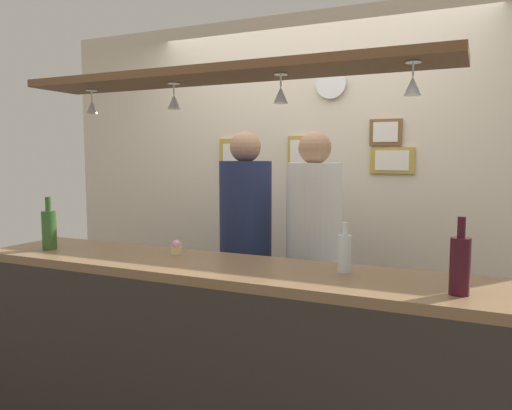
# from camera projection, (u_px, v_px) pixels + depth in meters

# --- Properties ---
(back_wall) EXTENTS (4.40, 0.06, 2.60)m
(back_wall) POSITION_uv_depth(u_px,v_px,m) (311.00, 189.00, 3.70)
(back_wall) COLOR beige
(back_wall) RESTS_ON ground_plane
(bar_counter) EXTENTS (2.70, 0.55, 1.02)m
(bar_counter) POSITION_uv_depth(u_px,v_px,m) (202.00, 340.00, 2.31)
(bar_counter) COLOR brown
(bar_counter) RESTS_ON ground_plane
(overhead_glass_rack) EXTENTS (2.20, 0.36, 0.04)m
(overhead_glass_rack) POSITION_uv_depth(u_px,v_px,m) (221.00, 74.00, 2.37)
(overhead_glass_rack) COLOR brown
(hanging_wineglass_far_left) EXTENTS (0.07, 0.07, 0.13)m
(hanging_wineglass_far_left) POSITION_uv_depth(u_px,v_px,m) (92.00, 106.00, 2.79)
(hanging_wineglass_far_left) COLOR silver
(hanging_wineglass_far_left) RESTS_ON overhead_glass_rack
(hanging_wineglass_left) EXTENTS (0.07, 0.07, 0.13)m
(hanging_wineglass_left) POSITION_uv_depth(u_px,v_px,m) (174.00, 101.00, 2.52)
(hanging_wineglass_left) COLOR silver
(hanging_wineglass_left) RESTS_ON overhead_glass_rack
(hanging_wineglass_center_left) EXTENTS (0.07, 0.07, 0.13)m
(hanging_wineglass_center_left) POSITION_uv_depth(u_px,v_px,m) (281.00, 94.00, 2.25)
(hanging_wineglass_center_left) COLOR silver
(hanging_wineglass_center_left) RESTS_ON overhead_glass_rack
(hanging_wineglass_center) EXTENTS (0.07, 0.07, 0.13)m
(hanging_wineglass_center) POSITION_uv_depth(u_px,v_px,m) (413.00, 85.00, 1.96)
(hanging_wineglass_center) COLOR silver
(hanging_wineglass_center) RESTS_ON overhead_glass_rack
(person_middle_navy_shirt) EXTENTS (0.34, 0.34, 1.71)m
(person_middle_navy_shirt) POSITION_uv_depth(u_px,v_px,m) (246.00, 235.00, 3.22)
(person_middle_navy_shirt) COLOR #2D334C
(person_middle_navy_shirt) RESTS_ON ground_plane
(person_right_white_patterned_shirt) EXTENTS (0.34, 0.34, 1.70)m
(person_right_white_patterned_shirt) POSITION_uv_depth(u_px,v_px,m) (314.00, 241.00, 3.02)
(person_right_white_patterned_shirt) COLOR #2D334C
(person_right_white_patterned_shirt) RESTS_ON ground_plane
(bottle_champagne_green) EXTENTS (0.08, 0.08, 0.30)m
(bottle_champagne_green) POSITION_uv_depth(u_px,v_px,m) (49.00, 229.00, 2.79)
(bottle_champagne_green) COLOR #2D5623
(bottle_champagne_green) RESTS_ON bar_counter
(bottle_wine_dark_red) EXTENTS (0.08, 0.08, 0.30)m
(bottle_wine_dark_red) POSITION_uv_depth(u_px,v_px,m) (460.00, 264.00, 1.86)
(bottle_wine_dark_red) COLOR #380F19
(bottle_wine_dark_red) RESTS_ON bar_counter
(bottle_soda_clear) EXTENTS (0.06, 0.06, 0.23)m
(bottle_soda_clear) POSITION_uv_depth(u_px,v_px,m) (345.00, 252.00, 2.23)
(bottle_soda_clear) COLOR silver
(bottle_soda_clear) RESTS_ON bar_counter
(cupcake) EXTENTS (0.06, 0.06, 0.08)m
(cupcake) POSITION_uv_depth(u_px,v_px,m) (176.00, 248.00, 2.65)
(cupcake) COLOR beige
(cupcake) RESTS_ON bar_counter
(picture_frame_caricature) EXTENTS (0.26, 0.02, 0.34)m
(picture_frame_caricature) POSITION_uv_depth(u_px,v_px,m) (235.00, 160.00, 3.90)
(picture_frame_caricature) COLOR #B29338
(picture_frame_caricature) RESTS_ON back_wall
(picture_frame_lower_pair) EXTENTS (0.30, 0.02, 0.18)m
(picture_frame_lower_pair) POSITION_uv_depth(u_px,v_px,m) (392.00, 160.00, 3.39)
(picture_frame_lower_pair) COLOR #B29338
(picture_frame_lower_pair) RESTS_ON back_wall
(picture_frame_upper_small) EXTENTS (0.22, 0.02, 0.18)m
(picture_frame_upper_small) POSITION_uv_depth(u_px,v_px,m) (386.00, 132.00, 3.39)
(picture_frame_upper_small) COLOR brown
(picture_frame_upper_small) RESTS_ON back_wall
(picture_frame_crest) EXTENTS (0.18, 0.02, 0.26)m
(picture_frame_crest) POSITION_uv_depth(u_px,v_px,m) (299.00, 153.00, 3.67)
(picture_frame_crest) COLOR #B29338
(picture_frame_crest) RESTS_ON back_wall
(wall_clock) EXTENTS (0.22, 0.03, 0.22)m
(wall_clock) POSITION_uv_depth(u_px,v_px,m) (331.00, 83.00, 3.52)
(wall_clock) COLOR white
(wall_clock) RESTS_ON back_wall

